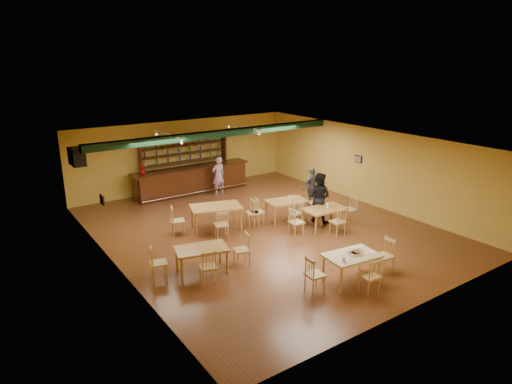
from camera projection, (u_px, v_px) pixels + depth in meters
floor at (264, 229)px, 15.15m from camera, size 12.00×12.00×0.00m
ceiling_beam at (220, 134)px, 16.51m from camera, size 10.00×0.30×0.25m
track_rail_left at (168, 134)px, 15.99m from camera, size 0.05×2.50×0.05m
track_rail_right at (243, 126)px, 17.72m from camera, size 0.05×2.50×0.05m
ac_unit at (77, 157)px, 15.17m from camera, size 0.34×0.70×0.48m
picture_left at (102, 200)px, 12.75m from camera, size 0.04×0.34×0.28m
picture_right at (359, 159)px, 17.74m from camera, size 0.04×0.34×0.28m
bar_counter at (192, 180)px, 19.00m from camera, size 5.17×0.85×1.13m
back_bar_hutch at (185, 164)px, 19.33m from camera, size 4.00×0.40×2.28m
poinsettia at (143, 169)px, 17.61m from camera, size 0.31×0.31×0.43m
dining_table_a at (216, 218)px, 15.01m from camera, size 1.88×1.43×0.83m
dining_table_b at (286, 210)px, 15.98m from camera, size 1.54×1.08×0.71m
dining_table_c at (202, 260)px, 12.09m from camera, size 1.55×1.14×0.70m
dining_table_d at (324, 218)px, 15.14m from camera, size 1.48×0.93×0.72m
near_table at (351, 268)px, 11.59m from camera, size 1.47×1.04×0.74m
pizza_tray at (355, 253)px, 11.53m from camera, size 0.45×0.45×0.01m
parmesan_shaker at (344, 259)px, 11.11m from camera, size 0.08×0.08×0.11m
napkin_stack at (356, 248)px, 11.82m from camera, size 0.23×0.19×0.03m
pizza_server at (357, 251)px, 11.65m from camera, size 0.33×0.16×0.00m
side_plate at (372, 252)px, 11.62m from camera, size 0.24×0.24×0.01m
patron_bar at (218, 176)px, 18.72m from camera, size 0.61×0.43×1.61m
patron_right_a at (319, 197)px, 15.63m from camera, size 0.99×1.07×1.78m
patron_right_b at (312, 187)px, 17.24m from camera, size 0.95×0.46×1.57m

